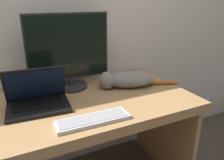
% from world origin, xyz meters
% --- Properties ---
extents(wall_back, '(6.40, 0.06, 2.60)m').
position_xyz_m(wall_back, '(0.00, 0.80, 1.30)').
color(wall_back, silver).
rests_on(wall_back, ground_plane).
extents(desk, '(1.41, 0.74, 0.73)m').
position_xyz_m(desk, '(0.00, 0.37, 0.58)').
color(desk, '#A37A4C').
rests_on(desk, ground_plane).
extents(monitor, '(0.55, 0.22, 0.50)m').
position_xyz_m(monitor, '(0.01, 0.60, 0.98)').
color(monitor, '#282828').
rests_on(monitor, desk).
extents(laptop, '(0.35, 0.26, 0.23)m').
position_xyz_m(laptop, '(-0.24, 0.39, 0.78)').
color(laptop, black).
rests_on(laptop, desk).
extents(external_keyboard, '(0.38, 0.12, 0.02)m').
position_xyz_m(external_keyboard, '(-0.02, 0.11, 0.75)').
color(external_keyboard, '#BCBCC1').
rests_on(external_keyboard, desk).
extents(cat, '(0.56, 0.27, 0.12)m').
position_xyz_m(cat, '(0.36, 0.44, 0.79)').
color(cat, gray).
rests_on(cat, desk).
extents(small_toy, '(0.05, 0.05, 0.05)m').
position_xyz_m(small_toy, '(0.37, 0.57, 0.76)').
color(small_toy, '#2D6BB7').
rests_on(small_toy, desk).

